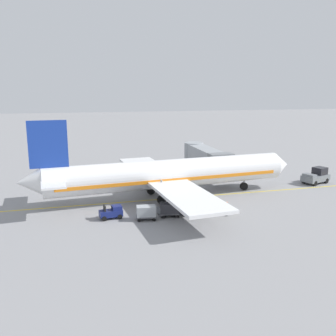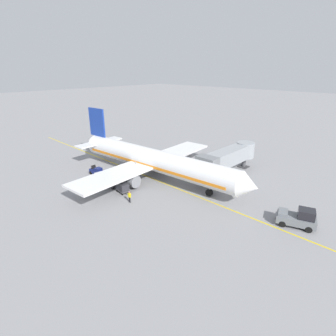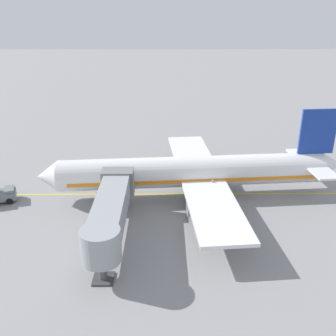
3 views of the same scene
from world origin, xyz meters
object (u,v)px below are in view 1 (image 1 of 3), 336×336
Objects in this scene: baggage_tug_trailing at (112,212)px; pushback_tractor at (316,176)px; baggage_cart_front at (194,207)px; baggage_tug_lead at (169,209)px; ground_crew_wing_walker at (226,208)px; jet_bridge at (205,156)px; baggage_cart_third_in_train at (146,212)px; baggage_cart_second_in_train at (169,209)px; parked_airliner at (168,174)px.

pushback_tractor is at bearing 103.71° from baggage_tug_trailing.
baggage_cart_front is at bearing 82.52° from baggage_tug_trailing.
baggage_tug_lead is 2.88m from baggage_cart_front.
ground_crew_wing_walker is at bearing 71.16° from baggage_tug_lead.
jet_bridge is 22.18m from baggage_cart_third_in_train.
ground_crew_wing_walker is (2.51, 12.65, 0.24)m from baggage_tug_trailing.
baggage_cart_third_in_train is at bearing -70.85° from baggage_tug_lead.
pushback_tractor is 24.49m from baggage_cart_front.
pushback_tractor is 32.98m from baggage_tug_trailing.
baggage_cart_third_in_train is at bearing -37.44° from jet_bridge.
baggage_cart_second_in_train and baggage_cart_third_in_train have the same top height.
jet_bridge is at bearing 147.51° from baggage_tug_lead.
jet_bridge reaches higher than baggage_tug_lead.
pushback_tractor is 1.64× the size of baggage_cart_second_in_train.
pushback_tractor is (-1.68, 23.90, -2.09)m from parked_airliner.
pushback_tractor is at bearing 61.21° from jet_bridge.
parked_airliner is 2.52× the size of jet_bridge.
pushback_tractor is 2.89× the size of ground_crew_wing_walker.
baggage_tug_lead is at bearing -32.49° from jet_bridge.
parked_airliner reaches higher than pushback_tractor.
baggage_tug_lead and baggage_tug_trailing have the same top height.
pushback_tractor reaches higher than baggage_cart_second_in_train.
ground_crew_wing_walker reaches higher than baggage_cart_third_in_train.
pushback_tractor is (8.26, 15.02, -2.36)m from jet_bridge.
baggage_cart_second_in_train is (7.17, -1.77, -2.24)m from parked_airliner.
jet_bridge is at bearing -118.79° from pushback_tractor.
parked_airliner is at bearing 149.13° from baggage_cart_third_in_train.
baggage_cart_second_in_train is 1.75× the size of ground_crew_wing_walker.
baggage_cart_third_in_train is (9.24, -28.42, -0.15)m from pushback_tractor.
pushback_tractor is 1.64× the size of baggage_cart_front.
parked_airliner is at bearing -152.50° from ground_crew_wing_walker.
baggage_cart_second_in_train is at bearing -103.27° from ground_crew_wing_walker.
ground_crew_wing_walker is (10.33, -19.39, -0.15)m from pushback_tractor.
baggage_tug_trailing is at bearing -97.48° from baggage_cart_front.
baggage_tug_lead is 1.04× the size of baggage_tug_trailing.
baggage_tug_trailing reaches higher than baggage_cart_front.
ground_crew_wing_walker is (1.48, 6.27, 0.00)m from baggage_cart_second_in_train.
baggage_tug_trailing is at bearing -111.47° from baggage_cart_third_in_train.
pushback_tractor reaches higher than baggage_cart_third_in_train.
jet_bridge is at bearing 166.76° from ground_crew_wing_walker.
parked_airliner reaches higher than ground_crew_wing_walker.
baggage_cart_third_in_train is 9.09m from ground_crew_wing_walker.
baggage_tug_lead is 0.67m from baggage_cart_second_in_train.
jet_bridge is 19.25m from ground_crew_wing_walker.
baggage_cart_front is at bearing -24.13° from jet_bridge.
pushback_tractor is 26.82m from baggage_tug_lead.
baggage_tug_trailing is 6.46m from baggage_cart_second_in_train.
baggage_cart_front is 1.75× the size of ground_crew_wing_walker.
baggage_tug_lead is at bearing 109.15° from baggage_cart_third_in_train.
parked_airliner is 12.60× the size of baggage_cart_front.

